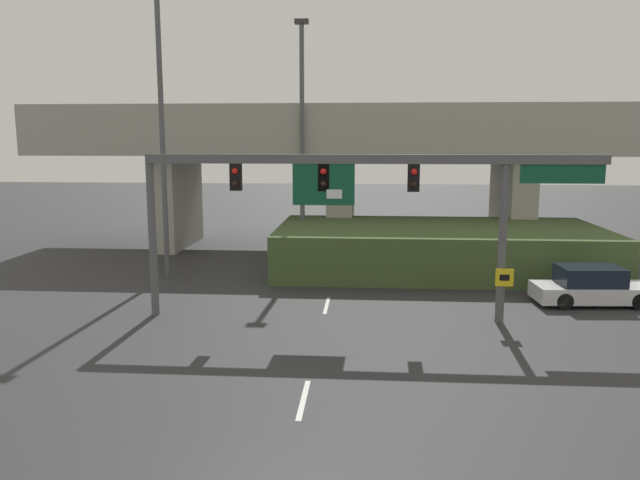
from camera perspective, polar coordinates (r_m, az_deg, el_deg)
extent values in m
cube|color=silver|center=(15.92, -1.52, -14.36)|extent=(0.14, 2.40, 0.01)
cube|color=silver|center=(24.26, 0.62, -6.00)|extent=(0.14, 2.40, 0.01)
cube|color=silver|center=(32.87, 1.62, -1.96)|extent=(0.14, 2.40, 0.01)
cube|color=silver|center=(41.58, 2.20, 0.40)|extent=(0.14, 2.40, 0.01)
cylinder|color=#515456|center=(23.25, -15.08, 0.37)|extent=(0.28, 0.28, 5.85)
cylinder|color=#515456|center=(22.43, 16.34, 0.00)|extent=(0.28, 0.28, 5.85)
cube|color=#515456|center=(21.67, 4.87, 7.38)|extent=(15.79, 0.32, 0.32)
cube|color=black|center=(22.18, -7.70, 5.73)|extent=(0.40, 0.28, 0.95)
sphere|color=red|center=(22.00, -7.81, 6.26)|extent=(0.22, 0.22, 0.22)
sphere|color=black|center=(22.03, -7.78, 5.15)|extent=(0.22, 0.22, 0.22)
cube|color=black|center=(21.75, 0.35, 5.74)|extent=(0.40, 0.28, 0.95)
sphere|color=red|center=(21.57, 0.32, 6.28)|extent=(0.22, 0.22, 0.22)
sphere|color=black|center=(21.59, 0.32, 5.15)|extent=(0.22, 0.22, 0.22)
cube|color=black|center=(21.76, 8.55, 5.64)|extent=(0.40, 0.28, 0.95)
sphere|color=red|center=(21.57, 8.60, 6.18)|extent=(0.22, 0.22, 0.22)
sphere|color=black|center=(21.60, 8.57, 5.05)|extent=(0.22, 0.22, 0.22)
cube|color=#0F4C33|center=(21.67, 0.33, 5.09)|extent=(2.15, 0.08, 1.43)
cube|color=white|center=(21.62, 1.32, 4.22)|extent=(0.54, 0.03, 0.32)
cube|color=#0F4C33|center=(22.60, 21.29, 5.64)|extent=(2.80, 0.07, 0.64)
cylinder|color=#4C4C4C|center=(22.13, 16.40, -5.06)|extent=(0.08, 0.08, 2.11)
cube|color=yellow|center=(21.93, 16.51, -3.31)|extent=(0.60, 0.03, 0.60)
cube|color=black|center=(21.91, 16.52, -3.32)|extent=(0.33, 0.01, 0.21)
cylinder|color=#515456|center=(32.47, -1.64, 8.60)|extent=(0.24, 0.24, 12.05)
cube|color=#333333|center=(32.98, -1.69, 19.34)|extent=(0.70, 0.36, 0.24)
cylinder|color=#515456|center=(29.55, -14.24, 9.40)|extent=(0.24, 0.24, 13.22)
cube|color=#A39E93|center=(36.50, 1.99, 9.25)|extent=(34.70, 7.68, 1.82)
cube|color=#A39E93|center=(32.89, 1.74, 11.63)|extent=(34.70, 0.40, 0.90)
cube|color=#A39E93|center=(38.36, -12.91, 3.55)|extent=(1.40, 6.15, 5.48)
cube|color=#A39E93|center=(36.68, 1.96, 3.53)|extent=(1.40, 6.15, 5.48)
cube|color=#A39E93|center=(37.58, 17.14, 3.26)|extent=(1.40, 6.15, 5.48)
cube|color=#42562D|center=(31.06, 10.78, -0.75)|extent=(15.62, 8.09, 2.16)
cube|color=silver|center=(26.57, 23.71, -4.41)|extent=(4.64, 2.08, 0.62)
cube|color=black|center=(26.36, 23.44, -3.01)|extent=(2.45, 1.76, 0.72)
cylinder|color=black|center=(27.87, 25.73, -4.25)|extent=(0.65, 0.26, 0.64)
cylinder|color=black|center=(26.50, 27.15, -5.02)|extent=(0.65, 0.26, 0.64)
cylinder|color=black|center=(26.80, 20.27, -4.41)|extent=(0.65, 0.26, 0.64)
cylinder|color=black|center=(25.37, 21.45, -5.23)|extent=(0.65, 0.26, 0.64)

